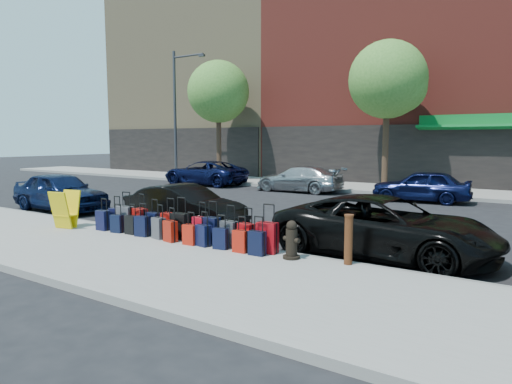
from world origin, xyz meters
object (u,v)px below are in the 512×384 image
Objects in this scene: suitcase_front_5 at (180,226)px; car_near_2 at (385,227)px; car_far_1 at (299,179)px; car_far_2 at (421,186)px; fire_hydrant at (292,241)px; tree_left at (220,93)px; display_rack at (65,210)px; car_far_0 at (205,173)px; bollard at (348,239)px; streetlight at (177,107)px; car_near_0 at (60,192)px; car_near_1 at (185,207)px; tree_center at (390,82)px.

car_near_2 is at bearing 16.34° from suitcase_front_5.
car_far_1 is 1.13× the size of car_far_2.
fire_hydrant is 11.49m from car_far_2.
suitcase_front_5 is (9.82, -14.32, -4.93)m from tree_left.
display_rack is 0.21× the size of car_far_0.
tree_left is at bearing 100.32° from display_rack.
display_rack is at bearing -172.47° from suitcase_front_5.
suitcase_front_5 is 11.78m from car_far_2.
bollard is 0.96× the size of display_rack.
streetlight reaches higher than car_far_2.
car_far_0 is (-1.72, 10.28, -0.01)m from car_near_0.
suitcase_front_5 is 1.04× the size of bollard.
car_far_2 is at bearing -45.50° from car_near_0.
car_near_1 is 10.28m from car_far_1.
car_far_2 is at bearing 11.37° from car_near_2.
display_rack is (-3.64, -0.71, 0.19)m from suitcase_front_5.
streetlight is at bearing 57.62° from car_near_2.
car_far_0 is (0.69, -2.41, -4.72)m from tree_left.
tree_center is 13.48m from streetlight.
display_rack is (9.12, -14.33, -4.00)m from streetlight.
tree_left is 6.96× the size of suitcase_front_5.
car_near_0 is 0.85× the size of car_near_2.
car_far_2 is (4.41, 9.69, 0.04)m from car_near_1.
car_near_1 is (-1.38, 1.69, 0.16)m from suitcase_front_5.
display_rack is at bearing 136.56° from car_near_1.
tree_left is 14.01m from car_far_2.
car_near_0 is 10.43m from car_far_0.
car_near_0 is (-8.09, -12.69, -4.70)m from tree_center.
car_near_0 is at bearing -79.24° from tree_left.
tree_left is 8.70m from car_far_1.
display_rack is at bearing -35.36° from car_far_2.
tree_center is 1.88× the size of car_near_1.
tree_center is 7.26× the size of bollard.
streetlight reaches higher than tree_center.
bollard is at bearing 48.83° from car_far_0.
car_near_0 is (-7.41, 1.63, 0.23)m from suitcase_front_5.
streetlight is 1.92× the size of car_near_0.
car_near_1 is 0.77× the size of car_far_0.
fire_hydrant is 13.46m from car_far_1.
car_near_1 is at bearing 8.04° from car_far_1.
car_near_0 is at bearing 90.46° from car_near_1.
tree_center is 15.16m from suitcase_front_5.
tree_left is at bearing 12.22° from car_near_0.
car_near_2 is at bearing 2.73° from car_far_2.
tree_center is at bearing -31.05° from car_near_0.
suitcase_front_5 is 7.59m from car_near_0.
display_rack is 3.30m from car_near_1.
car_far_2 reaches higher than suitcase_front_5.
car_near_2 reaches higher than car_far_1.
tree_left is 13.75m from car_near_0.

